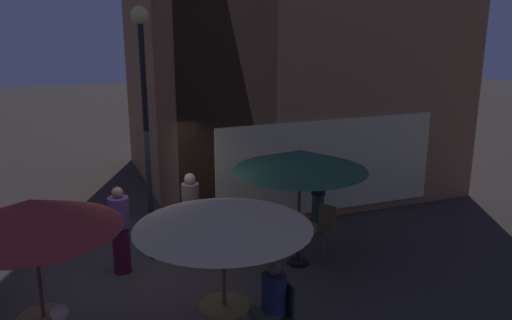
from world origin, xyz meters
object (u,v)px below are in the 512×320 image
(patron_standing_3, at_px, (191,216))
(patio_umbrella_2, at_px, (32,216))
(cafe_table_0, at_px, (298,236))
(patron_standing_4, at_px, (120,230))
(street_lamp_near_corner, at_px, (144,96))
(cafe_chair_0, at_px, (324,224))
(cafe_table_1, at_px, (225,320))
(patron_seated_0, at_px, (271,300))
(patio_umbrella_0, at_px, (300,161))
(cafe_chair_1, at_px, (280,307))
(patio_umbrella_1, at_px, (223,215))
(patron_standing_2, at_px, (318,193))

(patron_standing_3, bearing_deg, patio_umbrella_2, 22.03)
(cafe_table_0, bearing_deg, patron_standing_4, 164.26)
(street_lamp_near_corner, relative_size, patron_standing_3, 2.75)
(patron_standing_4, bearing_deg, cafe_chair_0, -124.09)
(patio_umbrella_2, height_order, patron_standing_3, patio_umbrella_2)
(patron_standing_3, height_order, patron_standing_4, patron_standing_3)
(cafe_table_0, height_order, cafe_table_1, cafe_table_1)
(patio_umbrella_2, distance_m, patron_standing_4, 3.02)
(cafe_chair_0, bearing_deg, cafe_table_1, 15.54)
(cafe_table_1, bearing_deg, patron_seated_0, -1.64)
(cafe_table_1, relative_size, patron_standing_4, 0.48)
(patio_umbrella_2, distance_m, cafe_chair_0, 5.68)
(cafe_table_0, distance_m, patio_umbrella_0, 1.46)
(cafe_chair_1, bearing_deg, patron_seated_0, -0.00)
(street_lamp_near_corner, height_order, cafe_chair_0, street_lamp_near_corner)
(street_lamp_near_corner, relative_size, patio_umbrella_0, 1.92)
(patio_umbrella_1, height_order, patron_standing_4, patio_umbrella_1)
(patron_standing_2, distance_m, patron_standing_3, 2.85)
(cafe_table_0, relative_size, patron_seated_0, 0.60)
(cafe_table_1, distance_m, cafe_chair_1, 0.81)
(patron_seated_0, bearing_deg, patron_standing_2, -125.08)
(street_lamp_near_corner, xyz_separation_m, cafe_chair_1, (1.16, -3.40, -2.57))
(patron_seated_0, bearing_deg, patron_standing_4, -60.17)
(cafe_chair_0, height_order, patron_standing_3, patron_standing_3)
(patron_standing_4, bearing_deg, patio_umbrella_2, 125.54)
(street_lamp_near_corner, height_order, patio_umbrella_2, street_lamp_near_corner)
(patron_standing_3, distance_m, patron_standing_4, 1.33)
(street_lamp_near_corner, xyz_separation_m, patio_umbrella_0, (2.49, -1.23, -1.13))
(patio_umbrella_2, relative_size, patron_standing_2, 1.35)
(patron_seated_0, bearing_deg, cafe_table_0, -122.68)
(cafe_table_0, bearing_deg, patron_seated_0, -124.32)
(cafe_table_0, distance_m, patron_standing_2, 1.66)
(patio_umbrella_0, xyz_separation_m, patio_umbrella_1, (-2.14, -2.15, 0.03))
(patio_umbrella_2, bearing_deg, cafe_table_1, -15.53)
(patio_umbrella_2, height_order, cafe_chair_0, patio_umbrella_2)
(patio_umbrella_1, bearing_deg, street_lamp_near_corner, 95.92)
(patio_umbrella_0, xyz_separation_m, cafe_chair_1, (-1.33, -2.17, -1.44))
(cafe_table_0, height_order, patron_standing_2, patron_standing_2)
(street_lamp_near_corner, distance_m, cafe_chair_1, 4.42)
(cafe_table_1, height_order, patron_standing_4, patron_standing_4)
(patron_standing_4, bearing_deg, cafe_table_0, -132.02)
(patio_umbrella_2, height_order, patron_seated_0, patio_umbrella_2)
(patio_umbrella_0, xyz_separation_m, patron_standing_2, (1.06, 1.23, -1.12))
(patron_seated_0, relative_size, patron_standing_2, 0.73)
(patio_umbrella_0, height_order, patron_standing_4, patio_umbrella_0)
(patio_umbrella_2, height_order, patron_standing_4, patio_umbrella_2)
(patio_umbrella_1, xyz_separation_m, patron_seated_0, (0.66, -0.02, -1.32))
(cafe_table_1, bearing_deg, cafe_chair_0, 40.98)
(patron_standing_2, xyz_separation_m, patron_standing_3, (-2.84, -0.27, -0.03))
(cafe_table_0, relative_size, patio_umbrella_2, 0.32)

